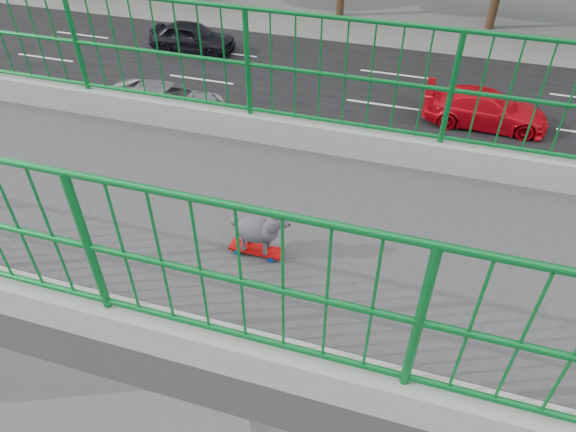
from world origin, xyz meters
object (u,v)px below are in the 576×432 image
(car_5, at_px, (164,224))
(car_4, at_px, (192,37))
(car_3, at_px, (486,109))
(skateboard, at_px, (257,250))
(car_2, at_px, (165,104))
(poodle, at_px, (259,228))

(car_5, bearing_deg, car_4, -158.13)
(car_5, bearing_deg, car_3, 139.10)
(skateboard, distance_m, car_2, 16.56)
(car_4, height_order, car_5, car_5)
(skateboard, height_order, poodle, poodle)
(poodle, distance_m, car_2, 16.66)
(car_2, bearing_deg, car_4, 16.30)
(poodle, relative_size, car_5, 0.11)
(car_5, bearing_deg, poodle, 39.42)
(skateboard, xyz_separation_m, car_4, (-19.14, -10.32, -6.35))
(poodle, distance_m, car_3, 17.54)
(skateboard, height_order, car_2, skateboard)
(car_2, bearing_deg, poodle, -146.36)
(car_4, relative_size, car_5, 0.84)
(car_4, bearing_deg, car_3, -103.38)
(poodle, xyz_separation_m, car_4, (-19.14, -10.35, -6.59))
(car_2, relative_size, car_4, 1.21)
(car_3, height_order, car_4, car_4)
(poodle, height_order, car_5, poodle)
(skateboard, distance_m, car_3, 17.45)
(skateboard, bearing_deg, poodle, 90.00)
(skateboard, distance_m, poodle, 0.24)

